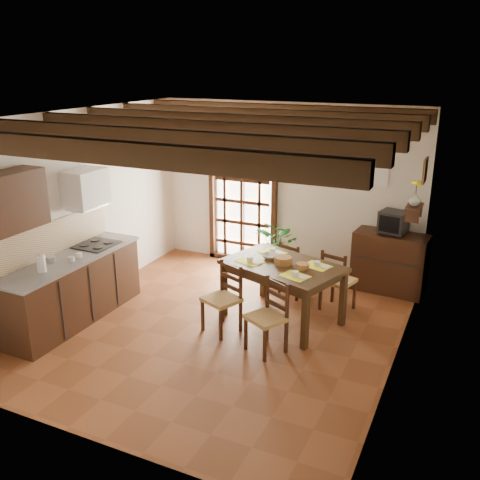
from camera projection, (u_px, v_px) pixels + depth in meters
The scene contains 25 objects.
ground_plane at pixel (221, 329), 7.18m from camera, with size 5.00×5.00×0.00m, color brown.
room_shell at pixel (219, 197), 6.60m from camera, with size 4.52×5.02×2.81m.
ceiling_beams at pixel (218, 125), 6.32m from camera, with size 4.50×4.34×0.20m.
french_door at pixel (243, 197), 9.22m from camera, with size 1.26×0.11×2.32m.
kitchen_counter at pixel (73, 288), 7.29m from camera, with size 0.64×2.25×1.38m.
upper_cabinet at pixel (12, 201), 6.30m from camera, with size 0.35×0.80×0.70m, color #311B0F.
range_hood at pixel (86, 189), 7.40m from camera, with size 0.38×0.60×0.54m.
counter_items at pixel (74, 252), 7.21m from camera, with size 0.50×1.43×0.25m.
dining_table at pixel (283, 271), 7.20m from camera, with size 1.76×1.40×0.83m.
chair_near_left at pixel (222, 311), 7.04m from camera, with size 0.55×0.54×0.92m.
chair_near_right at pixel (267, 330), 6.55m from camera, with size 0.56×0.55×0.91m.
chair_far_left at pixel (294, 278), 8.14m from camera, with size 0.50×0.49×0.85m.
chair_far_right at pixel (337, 291), 7.64m from camera, with size 0.51×0.50×0.91m.
table_setting at pixel (283, 256), 7.13m from camera, with size 1.11×0.74×0.10m.
table_bowl at pixel (270, 256), 7.37m from camera, with size 0.22×0.22×0.05m, color white.
sideboard at pixel (390, 262), 8.22m from camera, with size 1.10×0.49×0.93m, color #311B0F.
crt_tv at pixel (393, 222), 8.01m from camera, with size 0.44×0.42×0.33m.
fuse_box at pixel (380, 176), 8.15m from camera, with size 0.25×0.03×0.32m, color white.
plant_pot at pixel (279, 273), 8.75m from camera, with size 0.38×0.38×0.23m, color maroon.
potted_plant at pixel (279, 247), 8.60m from camera, with size 1.96×1.68×2.18m, color #144C19.
wall_shelf at pixel (414, 209), 7.22m from camera, with size 0.20×0.42×0.20m.
shelf_vase at pixel (415, 199), 7.17m from camera, with size 0.15×0.15×0.15m, color #B2BFB2.
shelf_flowers at pixel (417, 184), 7.10m from camera, with size 0.14×0.14×0.36m.
framed_picture at pixel (425, 170), 7.01m from camera, with size 0.03×0.32×0.32m.
pendant_lamp at pixel (288, 171), 6.85m from camera, with size 0.36×0.36×0.84m.
Camera 1 is at (2.94, -5.71, 3.43)m, focal length 40.00 mm.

